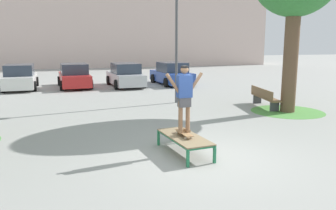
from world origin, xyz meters
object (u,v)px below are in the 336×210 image
at_px(car_white, 20,78).
at_px(car_silver, 125,76).
at_px(car_red, 74,76).
at_px(car_blue, 172,74).
at_px(skater, 184,94).
at_px(park_bench, 264,97).
at_px(skate_box, 184,138).
at_px(skateboard, 184,133).
at_px(light_post, 177,20).

height_order(car_white, car_silver, same).
distance_m(car_red, car_blue, 6.36).
bearing_deg(skater, car_blue, 74.54).
bearing_deg(car_blue, car_silver, -176.23).
bearing_deg(skater, car_red, 99.71).
xyz_separation_m(car_blue, park_bench, (1.54, -9.05, -0.24)).
bearing_deg(car_silver, car_blue, 3.77).
relative_size(skate_box, car_white, 0.46).
height_order(skate_box, park_bench, park_bench).
bearing_deg(car_red, skater, -80.29).
xyz_separation_m(skater, car_silver, (0.72, 13.89, -0.84)).
distance_m(car_white, car_red, 3.18).
height_order(skateboard, light_post, light_post).
height_order(skater, car_silver, skater).
relative_size(skateboard, car_red, 0.19).
distance_m(skater, light_post, 7.82).
bearing_deg(car_silver, car_red, 172.04).
height_order(skate_box, light_post, light_post).
xyz_separation_m(skateboard, car_blue, (3.90, 14.11, 0.15)).
relative_size(skater, car_blue, 0.39).
bearing_deg(skateboard, car_red, 99.71).
bearing_deg(light_post, skateboard, -105.98).
xyz_separation_m(car_white, light_post, (7.69, -7.19, 3.13)).
bearing_deg(car_white, car_blue, -1.64).
xyz_separation_m(skate_box, park_bench, (5.44, 5.07, 0.03)).
xyz_separation_m(skater, car_blue, (3.90, 14.10, -0.84)).
bearing_deg(park_bench, skate_box, -137.01).
xyz_separation_m(car_silver, park_bench, (4.72, -8.84, -0.24)).
bearing_deg(car_white, skater, -68.61).
height_order(car_blue, park_bench, car_blue).
relative_size(skate_box, park_bench, 0.81).
bearing_deg(car_silver, skateboard, -92.98).
bearing_deg(park_bench, skater, -137.15).
bearing_deg(skater, park_bench, 42.85).
distance_m(car_blue, park_bench, 9.19).
relative_size(skateboard, car_silver, 0.19).
height_order(car_red, park_bench, car_red).
distance_m(car_white, park_bench, 14.48).
bearing_deg(car_silver, car_white, 175.66).
distance_m(car_white, light_post, 10.98).
xyz_separation_m(skater, car_white, (-5.63, 14.38, -0.84)).
relative_size(skate_box, skateboard, 2.43).
relative_size(skateboard, skater, 0.48).
bearing_deg(light_post, skate_box, -105.91).
distance_m(skate_box, car_red, 14.57).
xyz_separation_m(skate_box, car_red, (-2.46, 14.36, 0.28)).
relative_size(car_white, light_post, 0.73).
height_order(car_white, car_red, same).
height_order(skateboard, car_silver, car_silver).
bearing_deg(skateboard, car_white, 111.39).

